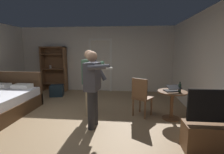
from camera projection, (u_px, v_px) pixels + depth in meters
ground_plane at (68, 124)px, 3.83m from camera, size 7.25×7.25×0.00m
wall_back at (96, 59)px, 6.92m from camera, size 6.41×0.12×2.60m
wall_right at (219, 69)px, 3.31m from camera, size 0.12×6.83×2.60m
doorway_frame at (100, 61)px, 6.83m from camera, size 0.93×0.08×2.13m
bookshelf at (54, 67)px, 6.92m from camera, size 1.03×0.32×1.81m
tv_flatscreen at (214, 134)px, 2.76m from camera, size 0.96×0.40×1.07m
side_table at (172, 100)px, 4.07m from camera, size 0.69×0.69×0.70m
laptop at (172, 89)px, 3.98m from camera, size 0.39×0.40×0.16m
bottle_on_table at (180, 88)px, 3.92m from camera, size 0.06×0.06×0.25m
wooden_chair at (141, 96)px, 4.22m from camera, size 0.58×0.58×0.99m
person_blue_shirt at (93, 84)px, 3.57m from camera, size 0.61×0.63×1.65m
person_striped_shirt at (90, 78)px, 4.29m from camera, size 0.63×0.60×1.68m
suitcase_dark at (57, 91)px, 6.14m from camera, size 0.51×0.41×0.42m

